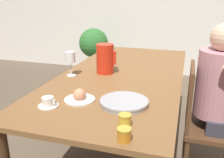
{
  "coord_description": "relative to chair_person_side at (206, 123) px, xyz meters",
  "views": [
    {
      "loc": [
        0.49,
        -1.93,
        1.35
      ],
      "look_at": [
        0.0,
        -0.31,
        0.78
      ],
      "focal_mm": 40.0,
      "sensor_mm": 36.0,
      "label": 1
    }
  ],
  "objects": [
    {
      "name": "red_pitcher",
      "position": [
        -0.82,
        0.17,
        0.37
      ],
      "size": [
        0.17,
        0.14,
        0.24
      ],
      "color": "red",
      "rests_on": "dining_table"
    },
    {
      "name": "jam_jar_amber",
      "position": [
        -0.44,
        -0.65,
        0.28
      ],
      "size": [
        0.07,
        0.07,
        0.06
      ],
      "color": "gold",
      "rests_on": "dining_table"
    },
    {
      "name": "bread_plate",
      "position": [
        -0.78,
        -0.42,
        0.27
      ],
      "size": [
        0.19,
        0.19,
        0.08
      ],
      "color": "silver",
      "rests_on": "dining_table"
    },
    {
      "name": "serving_tray",
      "position": [
        -0.51,
        -0.4,
        0.26
      ],
      "size": [
        0.29,
        0.29,
        0.03
      ],
      "color": "#9E9EA3",
      "rests_on": "dining_table"
    },
    {
      "name": "wine_glass_water",
      "position": [
        -1.05,
        0.02,
        0.4
      ],
      "size": [
        0.08,
        0.08,
        0.2
      ],
      "color": "white",
      "rests_on": "dining_table"
    },
    {
      "name": "teacup_near_person",
      "position": [
        -0.92,
        -0.55,
        0.27
      ],
      "size": [
        0.12,
        0.12,
        0.06
      ],
      "color": "silver",
      "rests_on": "dining_table"
    },
    {
      "name": "dining_table",
      "position": [
        -0.67,
        0.21,
        0.17
      ],
      "size": [
        0.96,
        2.1,
        0.73
      ],
      "color": "brown",
      "rests_on": "ground_plane"
    },
    {
      "name": "chair_person_side",
      "position": [
        0.0,
        0.0,
        0.0
      ],
      "size": [
        0.42,
        0.42,
        0.89
      ],
      "rotation": [
        0.0,
        0.0,
        -1.57
      ],
      "color": "#51331E",
      "rests_on": "ground_plane"
    },
    {
      "name": "potted_plant",
      "position": [
        -1.71,
        2.23,
        0.05
      ],
      "size": [
        0.49,
        0.49,
        0.82
      ],
      "color": "#4C4742",
      "rests_on": "ground_plane"
    },
    {
      "name": "person_seated",
      "position": [
        0.09,
        0.01,
        0.22
      ],
      "size": [
        0.39,
        0.41,
        1.19
      ],
      "rotation": [
        0.0,
        0.0,
        -1.57
      ],
      "color": "#33333D",
      "rests_on": "ground_plane"
    },
    {
      "name": "jam_jar_red",
      "position": [
        -0.41,
        -0.78,
        0.28
      ],
      "size": [
        0.07,
        0.07,
        0.06
      ],
      "color": "#C67A1E",
      "rests_on": "dining_table"
    },
    {
      "name": "ground_plane",
      "position": [
        -0.67,
        0.21,
        -0.48
      ],
      "size": [
        20.0,
        20.0,
        0.0
      ],
      "primitive_type": "plane",
      "color": "brown"
    }
  ]
}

